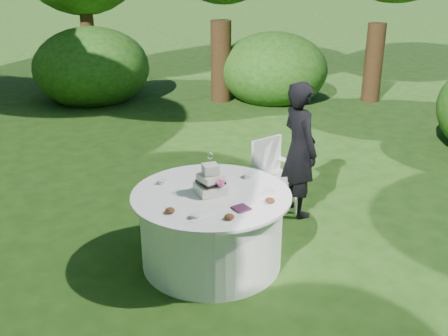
{
  "coord_description": "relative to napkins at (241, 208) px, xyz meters",
  "views": [
    {
      "loc": [
        -2.47,
        -3.9,
        2.89
      ],
      "look_at": [
        0.15,
        0.0,
        1.0
      ],
      "focal_mm": 42.0,
      "sensor_mm": 36.0,
      "label": 1
    }
  ],
  "objects": [
    {
      "name": "ground",
      "position": [
        -0.04,
        0.44,
        -0.78
      ],
      "size": [
        80.0,
        80.0,
        0.0
      ],
      "primitive_type": "plane",
      "color": "#1A3A0F",
      "rests_on": "ground"
    },
    {
      "name": "napkins",
      "position": [
        0.0,
        0.0,
        0.0
      ],
      "size": [
        0.14,
        0.14,
        0.02
      ],
      "primitive_type": "cube",
      "color": "#451D37",
      "rests_on": "table"
    },
    {
      "name": "feather_plume",
      "position": [
        -0.33,
        0.04,
        -0.0
      ],
      "size": [
        0.48,
        0.07,
        0.01
      ],
      "primitive_type": "ellipsoid",
      "color": "white",
      "rests_on": "table"
    },
    {
      "name": "guest",
      "position": [
        1.43,
        0.82,
        0.03
      ],
      "size": [
        0.49,
        0.65,
        1.62
      ],
      "primitive_type": "imported",
      "rotation": [
        0.0,
        0.0,
        1.38
      ],
      "color": "black",
      "rests_on": "ground"
    },
    {
      "name": "table",
      "position": [
        -0.04,
        0.44,
        -0.39
      ],
      "size": [
        1.56,
        1.56,
        0.77
      ],
      "color": "white",
      "rests_on": "ground"
    },
    {
      "name": "cake",
      "position": [
        -0.04,
        0.45,
        0.1
      ],
      "size": [
        0.31,
        0.31,
        0.41
      ],
      "color": "white",
      "rests_on": "table"
    },
    {
      "name": "chair",
      "position": [
        1.22,
        1.05,
        -0.26
      ],
      "size": [
        0.47,
        0.45,
        0.9
      ],
      "color": "white",
      "rests_on": "ground"
    },
    {
      "name": "votives",
      "position": [
        0.04,
        0.42,
        0.01
      ],
      "size": [
        1.03,
        0.94,
        0.04
      ],
      "color": "silver",
      "rests_on": "table"
    },
    {
      "name": "petal_cups",
      "position": [
        -0.16,
        0.05,
        0.02
      ],
      "size": [
        0.96,
        0.49,
        0.05
      ],
      "color": "#562D16",
      "rests_on": "table"
    }
  ]
}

